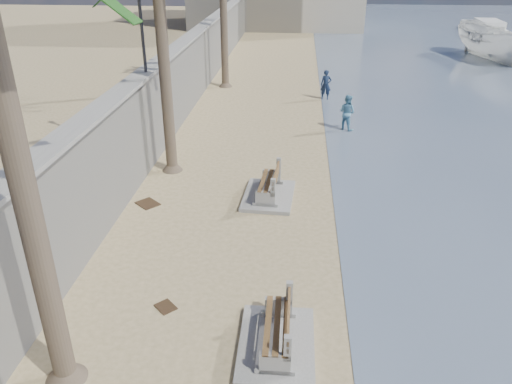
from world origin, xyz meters
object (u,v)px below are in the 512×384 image
object	(u,v)px
bench_near	(277,331)
bench_far	(269,186)
person_b	(347,110)
person_a	(326,83)
yacht_far	(485,31)
boat_cruiser	(494,41)

from	to	relation	value
bench_near	bench_far	size ratio (longest dim) A/B	0.94
person_b	bench_near	bearing A→B (deg)	118.09
person_a	yacht_far	size ratio (longest dim) A/B	0.21
person_a	boat_cruiser	size ratio (longest dim) A/B	0.52
bench_near	person_b	world-z (taller)	person_b
bench_far	boat_cruiser	size ratio (longest dim) A/B	0.70
bench_far	yacht_far	xyz separation A→B (m)	(19.18, 37.79, -0.10)
person_a	bench_far	bearing A→B (deg)	-95.62
bench_near	person_b	bearing A→B (deg)	79.97
yacht_far	bench_far	bearing A→B (deg)	155.99
bench_near	person_b	xyz separation A→B (m)	(2.61, 14.75, 0.50)
bench_far	person_b	bearing A→B (deg)	66.78
person_a	person_b	world-z (taller)	person_a
person_b	person_a	bearing A→B (deg)	-43.34
bench_far	person_a	world-z (taller)	person_a
bench_far	person_a	bearing A→B (deg)	79.09
person_b	boat_cruiser	xyz separation A→B (m)	(12.43, 17.52, 0.50)
bench_far	person_b	xyz separation A→B (m)	(3.23, 7.54, 0.48)
person_b	yacht_far	world-z (taller)	person_b
bench_near	person_b	size ratio (longest dim) A/B	1.29
person_a	boat_cruiser	world-z (taller)	boat_cruiser
bench_far	person_b	size ratio (longest dim) A/B	1.37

